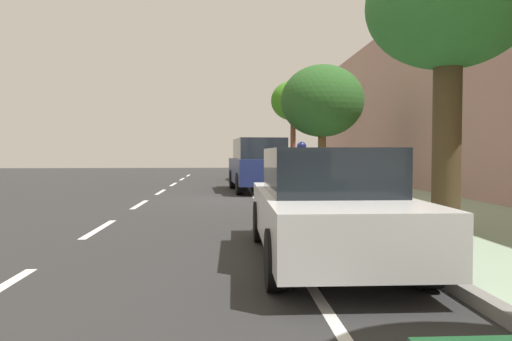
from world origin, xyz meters
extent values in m
plane|color=#2C2C2C|center=(0.00, 0.00, 0.00)|extent=(61.46, 61.46, 0.00)
cube|color=#97AF93|center=(4.07, 0.00, 0.07)|extent=(4.42, 38.42, 0.13)
cube|color=gray|center=(1.79, 0.00, 0.07)|extent=(0.16, 38.42, 0.13)
cube|color=white|center=(-3.04, -5.51, 0.00)|extent=(0.14, 2.20, 0.01)
cube|color=white|center=(-3.04, -1.31, 0.00)|extent=(0.14, 2.20, 0.01)
cube|color=white|center=(-3.04, 2.89, 0.00)|extent=(0.14, 2.20, 0.01)
cube|color=white|center=(-3.04, 7.09, 0.00)|extent=(0.14, 2.20, 0.01)
cube|color=white|center=(-3.04, 11.29, 0.00)|extent=(0.14, 2.20, 0.01)
cube|color=white|center=(-3.04, 15.49, 0.00)|extent=(0.14, 2.20, 0.01)
cube|color=white|center=(0.32, 0.00, 0.00)|extent=(0.12, 38.42, 0.01)
cube|color=tan|center=(6.53, 0.00, 3.38)|extent=(0.50, 38.42, 6.75)
cube|color=white|center=(0.74, -8.33, 0.60)|extent=(1.81, 4.42, 0.64)
cube|color=black|center=(0.74, -8.33, 1.22)|extent=(1.57, 2.12, 0.60)
cylinder|color=black|center=(1.57, -6.98, 0.33)|extent=(0.23, 0.66, 0.66)
cylinder|color=black|center=(-0.05, -6.96, 0.33)|extent=(0.23, 0.66, 0.66)
cylinder|color=black|center=(1.54, -9.71, 0.33)|extent=(0.23, 0.66, 0.66)
cylinder|color=black|center=(-0.08, -9.69, 0.33)|extent=(0.23, 0.66, 0.66)
cube|color=navy|center=(0.61, 3.05, 0.78)|extent=(2.21, 4.82, 0.90)
cube|color=black|center=(0.61, 3.05, 1.61)|extent=(1.88, 3.21, 0.76)
cylinder|color=black|center=(1.39, 4.56, 0.38)|extent=(0.27, 0.77, 0.76)
cylinder|color=black|center=(-0.36, 4.45, 0.38)|extent=(0.27, 0.77, 0.76)
cylinder|color=black|center=(1.58, 1.66, 0.38)|extent=(0.27, 0.77, 0.76)
cylinder|color=black|center=(-0.16, 1.54, 0.38)|extent=(0.27, 0.77, 0.76)
cube|color=slate|center=(0.81, 10.53, 0.60)|extent=(1.81, 4.42, 0.64)
cube|color=black|center=(0.81, 10.53, 1.22)|extent=(1.57, 2.12, 0.60)
cylinder|color=black|center=(1.64, 11.89, 0.33)|extent=(0.23, 0.66, 0.66)
cylinder|color=black|center=(0.02, 11.91, 0.33)|extent=(0.23, 0.66, 0.66)
cylinder|color=black|center=(1.60, 9.16, 0.33)|extent=(0.23, 0.66, 0.66)
cylinder|color=black|center=(-0.02, 9.18, 0.33)|extent=(0.23, 0.66, 0.66)
torus|color=black|center=(0.94, -0.69, 0.35)|extent=(0.54, 0.52, 0.70)
torus|color=black|center=(1.69, -1.41, 0.35)|extent=(0.54, 0.52, 0.70)
cylinder|color=black|center=(1.22, -0.96, 0.44)|extent=(0.49, 0.47, 0.52)
cylinder|color=black|center=(1.48, -1.22, 0.43)|extent=(0.13, 0.12, 0.48)
cylinder|color=black|center=(1.26, -1.00, 0.67)|extent=(0.55, 0.53, 0.05)
cylinder|color=black|center=(1.57, -1.30, 0.27)|extent=(0.28, 0.27, 0.19)
cylinder|color=black|center=(1.61, -1.33, 0.51)|extent=(0.21, 0.21, 0.34)
cylinder|color=black|center=(0.97, -0.72, 0.52)|extent=(0.11, 0.10, 0.34)
cube|color=black|center=(1.52, -1.25, 0.70)|extent=(0.24, 0.24, 0.05)
cylinder|color=black|center=(1.00, -0.75, 0.74)|extent=(0.34, 0.35, 0.03)
cylinder|color=#C6B284|center=(1.59, -1.44, 0.43)|extent=(0.15, 0.15, 0.86)
cylinder|color=#C6B284|center=(1.44, -1.57, 0.43)|extent=(0.15, 0.15, 0.86)
cube|color=white|center=(1.52, -1.50, 1.17)|extent=(0.44, 0.42, 0.61)
cylinder|color=white|center=(1.72, -1.34, 1.14)|extent=(0.10, 0.10, 0.58)
cylinder|color=white|center=(1.31, -1.67, 1.14)|extent=(0.10, 0.10, 0.58)
sphere|color=#D36D74|center=(1.52, -1.50, 1.60)|extent=(0.24, 0.24, 0.24)
sphere|color=navy|center=(1.52, -1.50, 1.64)|extent=(0.27, 0.27, 0.27)
cube|color=black|center=(1.64, -1.66, 1.19)|extent=(0.35, 0.33, 0.44)
cylinder|color=#493821|center=(2.98, -7.16, 1.63)|extent=(0.45, 0.45, 2.99)
ellipsoid|color=#337932|center=(2.98, -7.16, 3.85)|extent=(2.65, 2.65, 2.06)
cylinder|color=brown|center=(2.98, 2.75, 1.34)|extent=(0.30, 0.30, 2.41)
ellipsoid|color=#2B5C25|center=(2.98, 2.75, 3.39)|extent=(3.09, 3.09, 2.68)
cylinder|color=brown|center=(2.98, 10.34, 1.86)|extent=(0.28, 0.28, 3.46)
ellipsoid|color=#3C831E|center=(2.98, 10.34, 4.24)|extent=(2.37, 2.37, 2.12)
camera|label=1|loc=(-0.61, -14.55, 1.46)|focal=32.73mm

